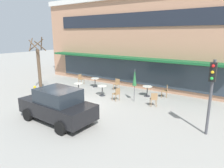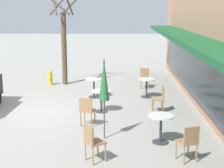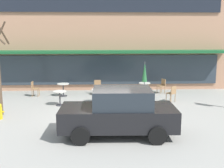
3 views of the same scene
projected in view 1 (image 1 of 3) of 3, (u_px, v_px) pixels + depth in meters
The scene contains 16 objects.
ground_plane at pixel (81, 106), 12.58m from camera, with size 80.00×80.00×0.00m, color #9E9B93.
building_facade at pixel (149, 40), 19.63m from camera, with size 18.98×9.10×7.69m.
cafe_table_near_wall at pixel (102, 89), 14.65m from camera, with size 0.70×0.70×0.76m.
cafe_table_streetside at pixel (79, 86), 15.41m from camera, with size 0.70×0.70×0.76m.
cafe_table_by_tree at pixel (147, 89), 14.51m from camera, with size 0.70×0.70×0.76m.
cafe_table_mid_patio at pixel (95, 81), 17.15m from camera, with size 0.70×0.70×0.76m.
patio_umbrella_green_folded at pixel (135, 78), 13.18m from camera, with size 0.28×0.28×2.20m.
cafe_chair_0 at pixel (117, 93), 13.55m from camera, with size 0.48×0.48×0.89m.
cafe_chair_1 at pixel (154, 98), 12.47m from camera, with size 0.56×0.56×0.89m.
cafe_chair_2 at pixel (81, 78), 18.12m from camera, with size 0.41×0.41×0.89m.
cafe_chair_3 at pixel (165, 90), 14.27m from camera, with size 0.53×0.53×0.89m.
cafe_chair_4 at pixel (117, 83), 16.29m from camera, with size 0.41×0.41×0.89m.
parked_sedan at pixel (57, 105), 10.26m from camera, with size 4.25×2.11×1.76m.
street_tree at pixel (39, 67), 15.16m from camera, with size 1.28×1.41×4.25m.
traffic_light_pole at pixel (212, 86), 8.46m from camera, with size 0.26×0.44×3.40m.
fire_hydrant at pixel (35, 90), 14.92m from camera, with size 0.36×0.20×0.71m.
Camera 1 is at (8.34, -8.67, 4.41)m, focal length 32.00 mm.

